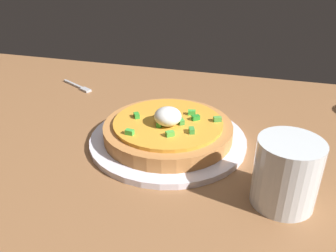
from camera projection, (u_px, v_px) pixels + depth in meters
The scene contains 5 objects.
dining_table at pixel (150, 154), 57.48cm from camera, with size 126.70×79.56×3.39cm, color #90603B.
plate at pixel (168, 139), 57.71cm from camera, with size 26.42×26.42×1.02cm, color white.
pizza at pixel (168, 129), 56.69cm from camera, with size 21.63×21.63×5.93cm.
cup_near at pixel (286, 175), 42.40cm from camera, with size 8.12×8.12×9.06cm.
fork at pixel (79, 87), 80.05cm from camera, with size 9.68×5.71×0.50cm.
Camera 1 is at (-16.45, 45.77, 32.86)cm, focal length 36.14 mm.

